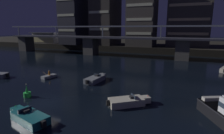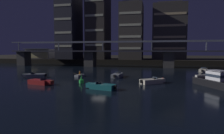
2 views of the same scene
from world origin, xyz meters
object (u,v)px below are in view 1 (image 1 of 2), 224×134
Objects in this scene: channel_buoy at (27,93)px; waterfront_pavilion at (47,38)px; tower_west_tall at (106,5)px; speedboat_mid_left at (29,117)px; river_bridge at (132,43)px; tower_central at (143,13)px; speedboat_near_right at (95,79)px; dinghy_with_paddler at (49,76)px; tower_east_tall at (189,12)px; speedboat_far_left at (128,102)px; tower_west_low at (75,9)px.

waterfront_pavilion is at bearing 128.86° from channel_buoy.
tower_west_tall is 6.01× the size of speedboat_mid_left.
river_bridge is 37.37m from channel_buoy.
speedboat_near_right is at bearing -87.69° from tower_central.
tower_central reaches higher than dinghy_with_paddler.
tower_west_tall is 30.83m from waterfront_pavilion.
tower_west_tall is at bearing 106.58° from speedboat_mid_left.
tower_east_tall is at bearing 70.55° from channel_buoy.
speedboat_near_right and speedboat_mid_left have the same top height.
tower_west_tall is at bearing 116.28° from speedboat_far_left.
tower_west_tall is at bearing -177.10° from tower_east_tall.
tower_west_low reaches higher than tower_east_tall.
tower_central is 5.13× the size of speedboat_far_left.
tower_west_low is 10.45× the size of dinghy_with_paddler.
speedboat_mid_left is (30.09, -54.60, -16.17)m from tower_west_low.
channel_buoy is (-4.97, -9.38, 0.06)m from speedboat_near_right.
tower_east_tall is 1.92× the size of waterfront_pavilion.
tower_west_tall is at bearing 111.44° from speedboat_near_right.
tower_west_low is 16.52× the size of channel_buoy.
tower_central is 57.11m from speedboat_mid_left.
speedboat_mid_left is at bearing -87.85° from river_bridge.
river_bridge is at bearing 92.15° from speedboat_mid_left.
channel_buoy is at bearing -66.09° from dinghy_with_paddler.
tower_east_tall is 4.55× the size of speedboat_near_right.
dinghy_with_paddler is (-22.54, -45.18, -13.68)m from tower_east_tall.
speedboat_mid_left is 15.55m from dinghy_with_paddler.
tower_central reaches higher than speedboat_far_left.
speedboat_far_left is (7.62, 7.00, 0.00)m from speedboat_mid_left.
tower_west_tall reaches higher than river_bridge.
waterfront_pavilion is 69.98m from speedboat_far_left.
tower_west_tall is 15.48m from tower_central.
channel_buoy reaches higher than speedboat_mid_left.
river_bridge reaches higher than dinghy_with_paddler.
dinghy_with_paddler is (-7.19, -28.75, -3.99)m from river_bridge.
tower_east_tall reaches higher than dinghy_with_paddler.
waterfront_pavilion reaches higher than speedboat_far_left.
tower_central is 52.73m from channel_buoy.
tower_east_tall is at bearing 4.44° from waterfront_pavilion.
dinghy_with_paddler reaches higher than speedboat_mid_left.
tower_west_tall is 5.97× the size of speedboat_near_right.
dinghy_with_paddler reaches higher than speedboat_far_left.
speedboat_far_left is 2.67× the size of channel_buoy.
river_bridge is 7.40× the size of waterfront_pavilion.
waterfront_pavilion is at bearing -175.70° from tower_west_low.
tower_central is 43.84m from waterfront_pavilion.
speedboat_mid_left is 6.84m from channel_buoy.
river_bridge is at bearing -133.05° from tower_east_tall.
waterfront_pavilion is 62.96m from channel_buoy.
tower_east_tall reaches higher than speedboat_far_left.
tower_east_tall reaches higher than speedboat_near_right.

